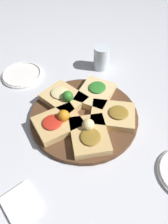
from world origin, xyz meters
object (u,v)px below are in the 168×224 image
object	(u,v)px
plate_left	(22,74)
napkin_stack	(20,204)
water_glass	(101,58)
serving_board	(84,116)

from	to	relation	value
plate_left	napkin_stack	world-z (taller)	plate_left
plate_left	water_glass	size ratio (longest dim) A/B	1.71
serving_board	water_glass	bearing A→B (deg)	135.62
plate_left	water_glass	world-z (taller)	water_glass
plate_left	napkin_stack	distance (m)	0.59
water_glass	napkin_stack	xyz separation A→B (m)	(0.43, -0.55, -0.05)
serving_board	napkin_stack	bearing A→B (deg)	-59.42
serving_board	plate_left	distance (m)	0.38
water_glass	napkin_stack	bearing A→B (deg)	-52.40
serving_board	napkin_stack	world-z (taller)	serving_board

